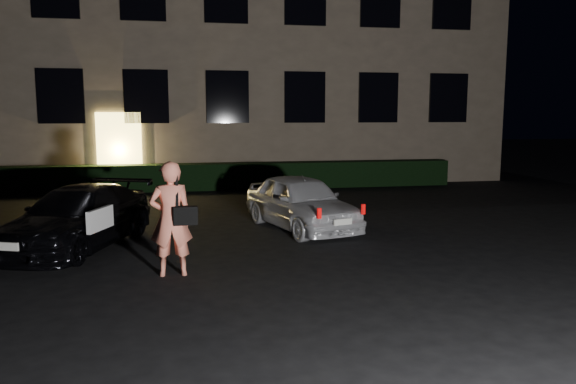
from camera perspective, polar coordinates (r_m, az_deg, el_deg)
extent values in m
plane|color=black|center=(8.32, -0.05, -9.37)|extent=(80.00, 80.00, 0.00)
cube|color=#6C5D4D|center=(23.12, -7.08, 16.75)|extent=(20.00, 8.00, 12.00)
cube|color=#FFDD62|center=(18.90, -16.75, 3.97)|extent=(1.40, 0.10, 2.50)
cube|color=black|center=(19.13, -22.09, 9.01)|extent=(1.40, 0.10, 1.70)
cube|color=black|center=(18.79, -14.20, 9.38)|extent=(1.40, 0.10, 1.70)
cube|color=black|center=(18.81, -6.16, 9.58)|extent=(1.40, 0.10, 1.70)
cube|color=black|center=(19.18, 1.72, 9.59)|extent=(1.40, 0.10, 1.70)
cube|color=black|center=(19.89, 9.16, 9.44)|extent=(1.40, 0.10, 1.70)
cube|color=black|center=(20.90, 15.98, 9.16)|extent=(1.40, 0.10, 1.70)
cube|color=black|center=(20.23, 9.37, 18.54)|extent=(1.40, 0.10, 1.70)
cube|color=black|center=(21.22, 16.33, 17.83)|extent=(1.40, 0.10, 1.70)
cube|color=black|center=(18.48, -5.94, 1.61)|extent=(15.00, 0.70, 0.85)
imported|color=black|center=(11.13, -20.60, -2.44)|extent=(2.83, 4.18, 1.12)
cube|color=white|center=(10.08, -18.54, -2.62)|extent=(0.35, 0.78, 0.37)
cube|color=silver|center=(9.51, -26.73, -4.96)|extent=(0.40, 0.18, 0.13)
imported|color=silver|center=(12.08, 1.32, -1.00)|extent=(2.30, 3.70, 1.18)
cube|color=red|center=(10.42, 3.20, -2.18)|extent=(0.08, 0.06, 0.20)
cube|color=red|center=(10.93, 7.66, -1.75)|extent=(0.08, 0.06, 0.20)
cube|color=silver|center=(10.67, 5.59, -3.04)|extent=(0.39, 0.14, 0.12)
imported|color=#FF8569|center=(8.76, -11.82, -2.68)|extent=(0.66, 0.44, 1.77)
cube|color=black|center=(8.63, -10.37, -2.36)|extent=(0.37, 0.17, 0.28)
cube|color=black|center=(8.61, -11.23, 0.28)|extent=(0.04, 0.06, 0.55)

